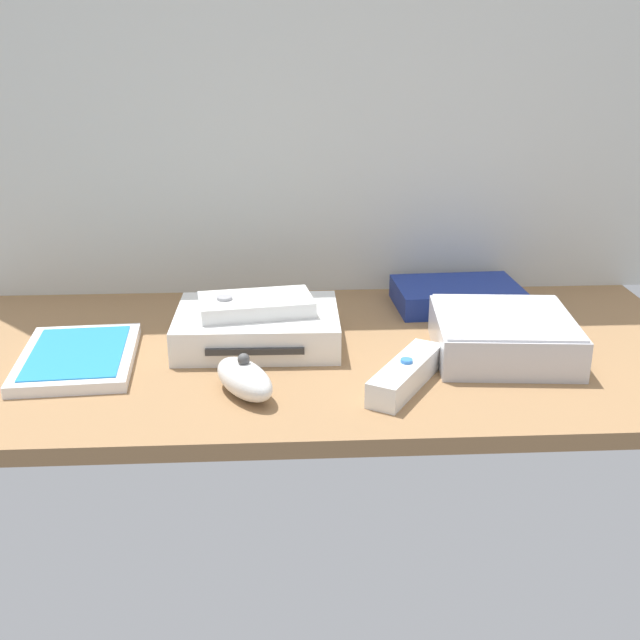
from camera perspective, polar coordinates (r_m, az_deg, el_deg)
name	(u,v)px	position (r cm, az deg, el deg)	size (l,w,h in cm)	color
ground_plane	(320,356)	(101.97, 0.00, -2.63)	(100.00, 48.00, 2.00)	#936D47
back_wall	(311,78)	(118.52, -0.68, 17.10)	(110.00, 1.20, 64.00)	silver
game_console	(257,327)	(103.10, -4.55, -0.51)	(21.28, 16.79, 4.40)	white
mini_computer	(503,335)	(101.50, 13.14, -1.09)	(18.39, 18.39, 5.30)	silver
game_case	(78,357)	(101.67, -17.12, -2.60)	(14.89, 19.90, 1.56)	white
network_router	(457,296)	(118.10, 9.88, 1.75)	(18.57, 13.02, 3.40)	navy
remote_wand	(406,374)	(91.30, 6.24, -3.93)	(10.75, 14.52, 3.40)	white
remote_nunchuk	(244,379)	(88.78, -5.50, -4.26)	(8.93, 10.84, 5.10)	white
remote_classic_pad	(256,305)	(101.72, -4.67, 1.11)	(15.42, 10.03, 2.40)	white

